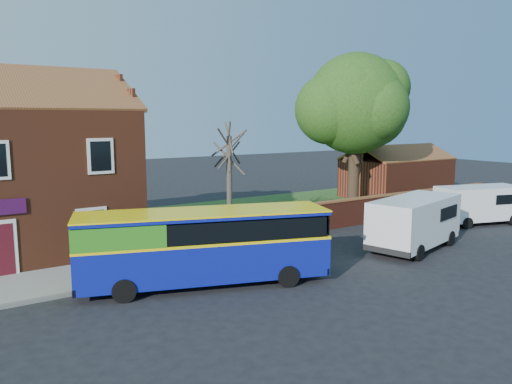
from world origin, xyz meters
TOP-DOWN VIEW (x-y plane):
  - ground at (0.00, 0.00)m, footprint 120.00×120.00m
  - pavement at (-7.00, 5.75)m, footprint 18.00×3.50m
  - kerb at (-7.00, 4.00)m, footprint 18.00×0.15m
  - grass_strip at (13.00, 13.00)m, footprint 26.00×12.00m
  - boundary_wall at (13.00, 7.00)m, footprint 22.00×0.38m
  - outbuilding at (22.00, 13.00)m, footprint 8.20×5.06m
  - bus at (-1.09, 2.54)m, footprint 9.44×5.10m
  - van_near at (9.94, 1.52)m, footprint 5.96×3.53m
  - van_far at (17.85, 3.17)m, footprint 5.44×3.40m
  - large_tree at (15.80, 11.64)m, footprint 8.71×6.89m
  - bare_tree at (4.56, 9.64)m, footprint 2.15×2.56m

SIDE VIEW (x-z plane):
  - ground at x=0.00m, z-range 0.00..0.00m
  - grass_strip at x=13.00m, z-range 0.00..0.04m
  - pavement at x=-7.00m, z-range 0.00..0.12m
  - kerb at x=-7.00m, z-range 0.00..0.14m
  - boundary_wall at x=13.00m, z-range 0.01..1.61m
  - van_far at x=17.85m, z-range 0.13..2.36m
  - van_near at x=9.94m, z-range 0.15..2.60m
  - bus at x=-1.09m, z-range 0.19..3.00m
  - outbuilding at x=22.00m, z-range -0.48..3.69m
  - bare_tree at x=4.56m, z-range 0.07..5.80m
  - large_tree at x=15.80m, z-range 1.64..12.27m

